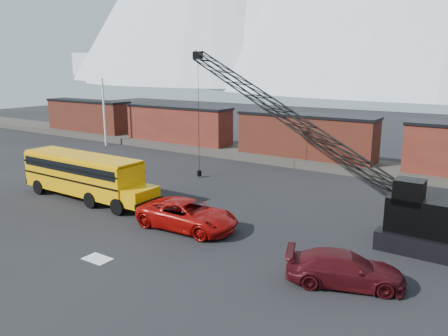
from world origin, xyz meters
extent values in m
plane|color=black|center=(0.00, 0.00, 0.00)|extent=(160.00, 160.00, 0.00)
cone|color=silver|center=(-260.00, 300.00, 67.20)|extent=(220.00, 220.00, 140.00)
cube|color=#47423B|center=(0.00, 22.00, 0.35)|extent=(120.00, 5.00, 0.70)
cube|color=#4A1C14|center=(-32.00, 22.00, 2.70)|extent=(13.50, 2.90, 4.00)
cube|color=black|center=(-32.00, 22.00, 4.75)|extent=(13.70, 3.10, 0.25)
cube|color=black|center=(-36.20, 22.00, 1.00)|extent=(2.20, 2.40, 0.60)
cube|color=black|center=(-27.80, 22.00, 1.00)|extent=(2.20, 2.40, 0.60)
cube|color=#481B14|center=(-16.00, 22.00, 2.70)|extent=(13.50, 2.90, 4.00)
cube|color=black|center=(-16.00, 22.00, 4.75)|extent=(13.70, 3.10, 0.25)
cube|color=black|center=(-20.20, 22.00, 1.00)|extent=(2.20, 2.40, 0.60)
cube|color=black|center=(-11.80, 22.00, 1.00)|extent=(2.20, 2.40, 0.60)
cube|color=#4A1C14|center=(0.00, 22.00, 2.70)|extent=(13.50, 2.90, 4.00)
cube|color=black|center=(0.00, 22.00, 4.75)|extent=(13.70, 3.10, 0.25)
cube|color=black|center=(-4.20, 22.00, 1.00)|extent=(2.20, 2.40, 0.60)
cube|color=black|center=(4.20, 22.00, 1.00)|extent=(2.20, 2.40, 0.60)
cube|color=black|center=(11.80, 22.00, 1.00)|extent=(2.20, 2.40, 0.60)
cylinder|color=silver|center=(-24.00, 18.00, 4.00)|extent=(0.24, 0.24, 8.00)
cube|color=silver|center=(-24.00, 18.00, 7.60)|extent=(1.40, 0.12, 0.12)
cube|color=silver|center=(0.50, -4.00, 0.01)|extent=(1.40, 0.90, 0.02)
cube|color=#DF9804|center=(-8.43, 2.32, 1.80)|extent=(10.00, 2.50, 2.50)
cube|color=#DF9804|center=(-2.83, 2.32, 1.10)|extent=(1.60, 2.30, 1.10)
cube|color=#DF9804|center=(-8.43, 2.32, 3.10)|extent=(10.00, 2.30, 0.18)
cube|color=black|center=(-8.43, 1.06, 2.50)|extent=(9.60, 0.05, 0.65)
cube|color=black|center=(-8.43, 3.58, 2.50)|extent=(9.60, 0.05, 0.65)
cube|color=black|center=(-1.98, 2.32, 0.80)|extent=(0.15, 2.45, 0.35)
cube|color=black|center=(-13.48, 2.32, 0.80)|extent=(0.15, 2.50, 0.35)
cylinder|color=black|center=(-12.03, 1.17, 0.55)|extent=(1.10, 0.35, 1.10)
cylinder|color=black|center=(-12.03, 3.47, 0.55)|extent=(1.10, 0.35, 1.10)
cylinder|color=black|center=(-6.23, 1.17, 0.55)|extent=(1.10, 0.35, 1.10)
cylinder|color=black|center=(-6.23, 3.47, 0.55)|extent=(1.10, 0.35, 1.10)
cylinder|color=black|center=(-3.63, 1.17, 0.55)|extent=(1.10, 0.35, 1.10)
cylinder|color=black|center=(-3.63, 3.47, 0.55)|extent=(1.10, 0.35, 1.10)
imported|color=#9F0A07|center=(1.58, 1.77, 0.85)|extent=(6.25, 3.15, 1.70)
imported|color=#400B10|center=(11.46, 0.29, 0.73)|extent=(5.45, 3.74, 1.47)
cube|color=black|center=(14.18, 5.31, 0.50)|extent=(5.50, 1.00, 1.00)
cube|color=black|center=(14.18, 8.51, 0.50)|extent=(5.50, 1.00, 1.00)
cube|color=black|center=(14.18, 6.91, 1.90)|extent=(4.80, 3.60, 1.80)
cube|color=black|center=(12.78, 5.71, 3.10)|extent=(1.40, 1.20, 1.30)
cube|color=black|center=(12.78, 5.16, 3.10)|extent=(1.20, 0.06, 0.90)
cube|color=black|center=(-5.23, 11.88, 10.17)|extent=(0.70, 0.50, 0.60)
cylinder|color=black|center=(-5.23, 11.88, 5.09)|extent=(0.04, 0.04, 9.87)
cube|color=black|center=(-5.23, 11.88, 0.35)|extent=(0.25, 0.25, 0.50)
camera|label=1|loc=(16.87, -17.05, 9.26)|focal=35.00mm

